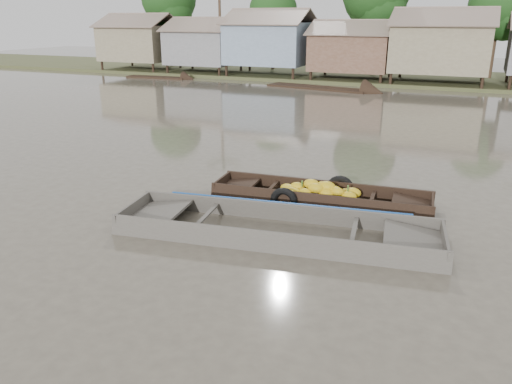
% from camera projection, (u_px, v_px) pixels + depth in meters
% --- Properties ---
extents(ground, '(120.00, 120.00, 0.00)m').
position_uv_depth(ground, '(221.00, 235.00, 11.39)').
color(ground, '#524B3F').
rests_on(ground, ground).
extents(riverbank, '(120.00, 12.47, 10.22)m').
position_uv_depth(riverbank, '(452.00, 40.00, 36.89)').
color(riverbank, '#384723').
rests_on(riverbank, ground).
extents(banana_boat, '(5.92, 1.84, 0.83)m').
position_uv_depth(banana_boat, '(318.00, 196.00, 13.43)').
color(banana_boat, black).
rests_on(banana_boat, ground).
extents(viewer_boat, '(7.54, 2.92, 0.59)m').
position_uv_depth(viewer_boat, '(278.00, 233.00, 11.38)').
color(viewer_boat, '#48433D').
rests_on(viewer_boat, ground).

